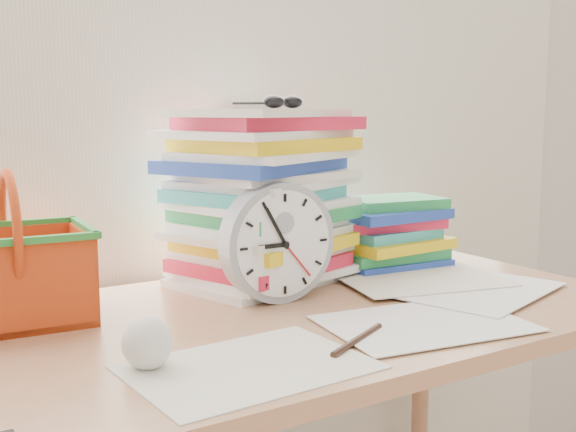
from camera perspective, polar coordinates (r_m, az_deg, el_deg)
curtain at (r=1.59m, az=-8.93°, el=15.19°), size 2.40×0.01×2.50m
desk at (r=1.31m, az=-1.55°, el=-10.96°), size 1.40×0.70×0.75m
paper_stack at (r=1.50m, az=-2.00°, el=1.55°), size 0.44×0.40×0.36m
clock at (r=1.35m, az=-0.84°, el=-2.08°), size 0.23×0.05×0.23m
sunglasses at (r=1.46m, az=-0.37°, el=9.01°), size 0.14×0.13×0.03m
book_stack at (r=1.67m, az=8.02°, el=-1.31°), size 0.28×0.23×0.16m
basket at (r=1.30m, az=-21.06°, el=-2.41°), size 0.27×0.22×0.26m
crumpled_ball at (r=1.04m, az=-11.13°, el=-9.78°), size 0.08×0.08×0.08m
pen at (r=1.14m, az=5.52°, el=-9.71°), size 0.15×0.09×0.01m
scattered_papers at (r=1.29m, az=-1.56°, el=-7.57°), size 1.26×0.42×0.02m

